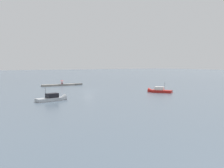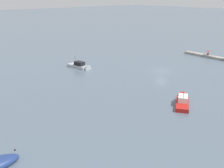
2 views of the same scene
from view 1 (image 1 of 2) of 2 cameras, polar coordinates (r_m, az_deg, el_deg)
ground_plane at (r=67.74m, az=-5.15°, el=-1.59°), size 500.00×500.00×0.00m
seawall_pier at (r=85.92m, az=-10.99°, el=-0.18°), size 13.68×1.72×0.56m
person_seated_maroon_left at (r=85.76m, az=-11.06°, el=0.17°), size 0.44×0.63×0.73m
umbrella_open_red at (r=85.78m, az=-11.09°, el=0.73°), size 1.12×1.12×1.25m
motorboat_grey_near at (r=51.27m, az=-12.83°, el=-3.25°), size 6.26×2.93×3.38m
motorboat_red_mid at (r=65.46m, az=10.17°, el=-1.55°), size 4.81×5.96×3.34m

